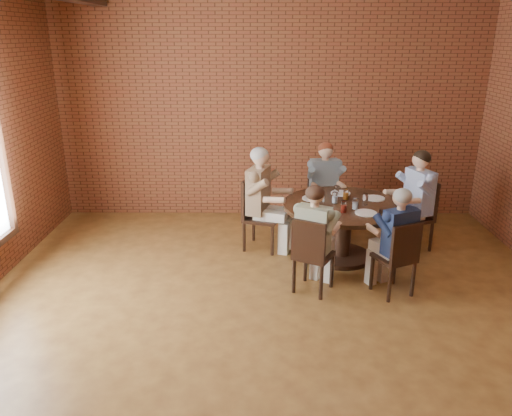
{
  "coord_description": "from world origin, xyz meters",
  "views": [
    {
      "loc": [
        -0.17,
        -4.18,
        2.76
      ],
      "look_at": [
        -0.21,
        1.0,
        0.96
      ],
      "focal_mm": 35.0,
      "sensor_mm": 36.0,
      "label": 1
    }
  ],
  "objects_px": {
    "chair_a": "(419,212)",
    "chair_b": "(323,196)",
    "diner_b": "(325,188)",
    "diner_c": "(263,199)",
    "diner_a": "(414,201)",
    "dining_table": "(343,220)",
    "smartphone": "(382,212)",
    "diner_d": "(314,239)",
    "chair_d": "(311,253)",
    "diner_e": "(395,242)",
    "chair_e": "(399,256)",
    "chair_c": "(256,211)"
  },
  "relations": [
    {
      "from": "chair_a",
      "to": "chair_b",
      "type": "distance_m",
      "value": 1.39
    },
    {
      "from": "diner_b",
      "to": "diner_c",
      "type": "distance_m",
      "value": 1.11
    },
    {
      "from": "chair_a",
      "to": "diner_a",
      "type": "height_order",
      "value": "diner_a"
    },
    {
      "from": "dining_table",
      "to": "smartphone",
      "type": "relative_size",
      "value": 11.34
    },
    {
      "from": "chair_b",
      "to": "diner_d",
      "type": "relative_size",
      "value": 0.74
    },
    {
      "from": "dining_table",
      "to": "diner_b",
      "type": "xyz_separation_m",
      "value": [
        -0.12,
        0.99,
        0.13
      ]
    },
    {
      "from": "dining_table",
      "to": "chair_d",
      "type": "relative_size",
      "value": 1.72
    },
    {
      "from": "diner_a",
      "to": "diner_e",
      "type": "bearing_deg",
      "value": -43.52
    },
    {
      "from": "chair_b",
      "to": "chair_e",
      "type": "relative_size",
      "value": 1.05
    },
    {
      "from": "chair_a",
      "to": "chair_e",
      "type": "distance_m",
      "value": 1.49
    },
    {
      "from": "diner_b",
      "to": "diner_c",
      "type": "bearing_deg",
      "value": -151.16
    },
    {
      "from": "diner_c",
      "to": "diner_d",
      "type": "bearing_deg",
      "value": -136.61
    },
    {
      "from": "chair_c",
      "to": "diner_c",
      "type": "height_order",
      "value": "diner_c"
    },
    {
      "from": "dining_table",
      "to": "diner_a",
      "type": "bearing_deg",
      "value": 19.28
    },
    {
      "from": "chair_b",
      "to": "diner_d",
      "type": "bearing_deg",
      "value": -106.71
    },
    {
      "from": "chair_d",
      "to": "smartphone",
      "type": "bearing_deg",
      "value": -117.19
    },
    {
      "from": "dining_table",
      "to": "chair_a",
      "type": "distance_m",
      "value": 1.13
    },
    {
      "from": "diner_c",
      "to": "chair_d",
      "type": "distance_m",
      "value": 1.38
    },
    {
      "from": "chair_c",
      "to": "chair_e",
      "type": "height_order",
      "value": "chair_c"
    },
    {
      "from": "diner_b",
      "to": "diner_e",
      "type": "xyz_separation_m",
      "value": [
        0.54,
        -1.9,
        -0.04
      ]
    },
    {
      "from": "diner_e",
      "to": "diner_a",
      "type": "bearing_deg",
      "value": -139.0
    },
    {
      "from": "chair_a",
      "to": "diner_c",
      "type": "height_order",
      "value": "diner_c"
    },
    {
      "from": "chair_b",
      "to": "diner_c",
      "type": "distance_m",
      "value": 1.17
    },
    {
      "from": "chair_b",
      "to": "diner_c",
      "type": "relative_size",
      "value": 0.67
    },
    {
      "from": "chair_d",
      "to": "dining_table",
      "type": "bearing_deg",
      "value": -90.0
    },
    {
      "from": "dining_table",
      "to": "diner_b",
      "type": "height_order",
      "value": "diner_b"
    },
    {
      "from": "chair_d",
      "to": "diner_d",
      "type": "xyz_separation_m",
      "value": [
        0.03,
        0.07,
        0.14
      ]
    },
    {
      "from": "smartphone",
      "to": "diner_e",
      "type": "bearing_deg",
      "value": -69.35
    },
    {
      "from": "diner_c",
      "to": "chair_e",
      "type": "distance_m",
      "value": 1.99
    },
    {
      "from": "chair_b",
      "to": "diner_b",
      "type": "bearing_deg",
      "value": -90.0
    },
    {
      "from": "diner_e",
      "to": "smartphone",
      "type": "height_order",
      "value": "diner_e"
    },
    {
      "from": "chair_b",
      "to": "chair_d",
      "type": "distance_m",
      "value": 2.02
    },
    {
      "from": "dining_table",
      "to": "chair_b",
      "type": "xyz_separation_m",
      "value": [
        -0.13,
        1.07,
        -0.03
      ]
    },
    {
      "from": "diner_c",
      "to": "dining_table",
      "type": "bearing_deg",
      "value": -90.0
    },
    {
      "from": "smartphone",
      "to": "dining_table",
      "type": "bearing_deg",
      "value": 161.27
    },
    {
      "from": "diner_a",
      "to": "diner_d",
      "type": "xyz_separation_m",
      "value": [
        -1.45,
        -1.2,
        -0.05
      ]
    },
    {
      "from": "chair_d",
      "to": "smartphone",
      "type": "relative_size",
      "value": 6.59
    },
    {
      "from": "chair_d",
      "to": "chair_e",
      "type": "height_order",
      "value": "chair_d"
    },
    {
      "from": "diner_d",
      "to": "diner_e",
      "type": "relative_size",
      "value": 1.01
    },
    {
      "from": "chair_b",
      "to": "diner_d",
      "type": "xyz_separation_m",
      "value": [
        -0.33,
        -1.93,
        0.12
      ]
    },
    {
      "from": "dining_table",
      "to": "diner_c",
      "type": "relative_size",
      "value": 1.11
    },
    {
      "from": "chair_a",
      "to": "chair_c",
      "type": "xyz_separation_m",
      "value": [
        -2.18,
        -0.01,
        0.01
      ]
    },
    {
      "from": "diner_c",
      "to": "smartphone",
      "type": "height_order",
      "value": "diner_c"
    },
    {
      "from": "diner_e",
      "to": "diner_c",
      "type": "bearing_deg",
      "value": -65.55
    },
    {
      "from": "dining_table",
      "to": "diner_c",
      "type": "bearing_deg",
      "value": 161.96
    },
    {
      "from": "diner_a",
      "to": "chair_c",
      "type": "distance_m",
      "value": 2.11
    },
    {
      "from": "chair_b",
      "to": "diner_e",
      "type": "relative_size",
      "value": 0.75
    },
    {
      "from": "diner_b",
      "to": "chair_c",
      "type": "relative_size",
      "value": 1.36
    },
    {
      "from": "chair_b",
      "to": "chair_d",
      "type": "xyz_separation_m",
      "value": [
        -0.36,
        -1.99,
        -0.02
      ]
    },
    {
      "from": "diner_d",
      "to": "diner_e",
      "type": "xyz_separation_m",
      "value": [
        0.88,
        -0.06,
        -0.01
      ]
    }
  ]
}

